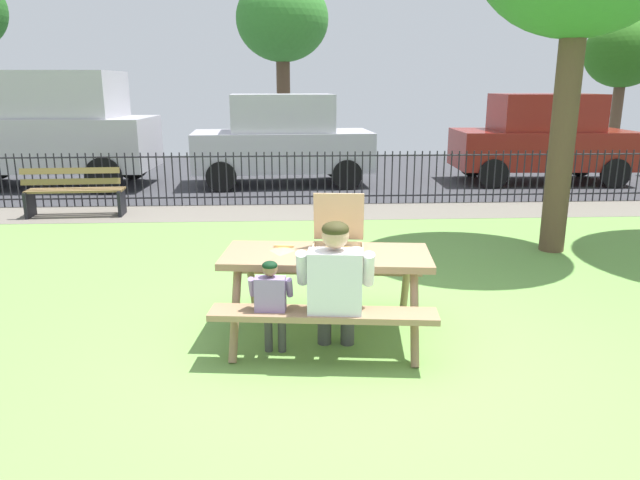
% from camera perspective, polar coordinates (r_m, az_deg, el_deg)
% --- Properties ---
extents(ground, '(28.00, 10.57, 0.02)m').
position_cam_1_polar(ground, '(6.10, 2.28, -6.40)').
color(ground, '#6FA14B').
extents(cobblestone_walkway, '(28.00, 1.40, 0.01)m').
position_cam_1_polar(cobblestone_walkway, '(10.49, -0.06, 2.72)').
color(cobblestone_walkway, slate).
extents(street_asphalt, '(28.00, 7.94, 0.01)m').
position_cam_1_polar(street_asphalt, '(15.08, -1.02, 6.43)').
color(street_asphalt, '#38383D').
extents(picnic_table_foreground, '(1.95, 1.67, 0.79)m').
position_cam_1_polar(picnic_table_foreground, '(5.20, 0.62, -3.09)').
color(picnic_table_foreground, '#997756').
rests_on(picnic_table_foreground, ground).
extents(pizza_box_open, '(0.50, 0.56, 0.50)m').
position_cam_1_polar(pizza_box_open, '(5.16, 1.75, -0.14)').
color(pizza_box_open, tan).
rests_on(pizza_box_open, picnic_table_foreground).
extents(pizza_slice_on_table, '(0.20, 0.27, 0.02)m').
position_cam_1_polar(pizza_slice_on_table, '(5.25, -3.64, -0.91)').
color(pizza_slice_on_table, '#F9CE6F').
rests_on(pizza_slice_on_table, picnic_table_foreground).
extents(adult_at_table, '(0.63, 0.62, 1.19)m').
position_cam_1_polar(adult_at_table, '(4.70, 1.48, -4.29)').
color(adult_at_table, '#434343').
rests_on(adult_at_table, ground).
extents(child_at_table, '(0.36, 0.35, 0.87)m').
position_cam_1_polar(child_at_table, '(4.76, -4.68, -5.79)').
color(child_at_table, '#424242').
rests_on(child_at_table, ground).
extents(iron_fence_streetside, '(19.50, 0.03, 0.99)m').
position_cam_1_polar(iron_fence_streetside, '(11.09, -0.25, 6.04)').
color(iron_fence_streetside, black).
rests_on(iron_fence_streetside, ground).
extents(park_bench_left, '(1.62, 0.54, 0.85)m').
position_cam_1_polar(park_bench_left, '(10.88, -22.58, 4.27)').
color(park_bench_left, brown).
rests_on(park_bench_left, ground).
extents(parked_car_left, '(4.78, 2.24, 2.46)m').
position_cam_1_polar(parked_car_left, '(14.28, -25.30, 9.86)').
color(parked_car_left, '#B5B1BA').
rests_on(parked_car_left, ground).
extents(parked_car_center, '(3.99, 2.01, 1.98)m').
position_cam_1_polar(parked_car_center, '(13.29, -3.64, 9.68)').
color(parked_car_center, '#B7B4C1').
rests_on(parked_car_center, ground).
extents(parked_car_right, '(3.97, 1.96, 1.98)m').
position_cam_1_polar(parked_car_right, '(14.49, 20.67, 9.20)').
color(parked_car_right, maroon).
rests_on(parked_car_right, ground).
extents(far_tree_midleft, '(2.96, 2.96, 5.54)m').
position_cam_1_polar(far_tree_midleft, '(20.24, -3.65, 20.31)').
color(far_tree_midleft, brown).
rests_on(far_tree_midleft, ground).
extents(far_tree_center, '(2.54, 2.54, 4.35)m').
position_cam_1_polar(far_tree_center, '(23.12, 27.23, 15.67)').
color(far_tree_center, brown).
rests_on(far_tree_center, ground).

